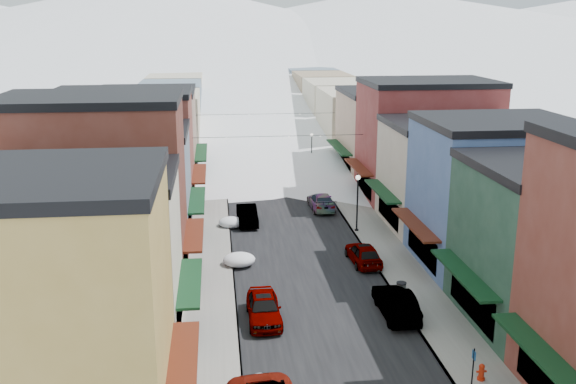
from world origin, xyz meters
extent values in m
cube|color=black|center=(0.00, 60.00, 0.01)|extent=(10.00, 160.00, 0.01)
cube|color=gray|center=(-6.60, 60.00, 0.07)|extent=(3.20, 160.00, 0.15)
cube|color=gray|center=(6.60, 60.00, 0.07)|extent=(3.20, 160.00, 0.15)
cube|color=slate|center=(-5.05, 60.00, 0.07)|extent=(0.10, 160.00, 0.15)
cube|color=slate|center=(5.05, 60.00, 0.07)|extent=(0.10, 160.00, 0.15)
cube|color=#BB9645|center=(-13.20, 4.00, 5.50)|extent=(10.00, 8.50, 11.00)
cube|color=black|center=(-13.20, 4.00, 11.25)|extent=(10.20, 8.70, 0.50)
cube|color=#541D0E|center=(-7.60, 4.00, 3.20)|extent=(1.20, 7.22, 0.15)
cube|color=beige|center=(-13.20, 12.50, 4.50)|extent=(10.00, 8.00, 9.00)
cube|color=black|center=(-13.20, 12.50, 9.25)|extent=(10.20, 8.20, 0.50)
cube|color=#0E3418|center=(-7.60, 12.50, 3.20)|extent=(1.20, 6.80, 0.15)
cube|color=maroon|center=(-13.70, 20.50, 6.00)|extent=(11.00, 8.00, 12.00)
cube|color=black|center=(-13.70, 20.50, 12.25)|extent=(11.20, 8.20, 0.50)
cube|color=#541D0E|center=(-7.60, 20.50, 3.20)|extent=(1.20, 6.80, 0.15)
cube|color=slate|center=(-13.20, 29.00, 4.25)|extent=(10.00, 9.00, 8.50)
cube|color=black|center=(-13.20, 29.00, 8.75)|extent=(10.20, 9.20, 0.50)
cube|color=#0E3418|center=(-7.60, 29.00, 3.20)|extent=(1.20, 7.65, 0.15)
cube|color=brown|center=(-14.20, 38.00, 5.25)|extent=(12.00, 9.00, 10.50)
cube|color=black|center=(-14.20, 38.00, 10.75)|extent=(12.20, 9.20, 0.50)
cube|color=#541D0E|center=(-7.60, 38.00, 3.20)|extent=(1.20, 7.65, 0.15)
cube|color=#8B6E5B|center=(-13.20, 48.00, 4.75)|extent=(10.00, 11.00, 9.50)
cube|color=black|center=(-13.20, 48.00, 9.75)|extent=(10.20, 11.20, 0.50)
cube|color=#0E3418|center=(-7.60, 48.00, 3.20)|extent=(1.20, 9.35, 0.15)
cube|color=#0E3418|center=(7.60, 3.00, 3.20)|extent=(1.20, 7.65, 0.15)
cube|color=#1E3F2F|center=(13.20, 12.00, 4.50)|extent=(10.00, 9.00, 9.00)
cube|color=black|center=(13.20, 12.00, 9.25)|extent=(10.20, 9.20, 0.50)
cube|color=#0E3418|center=(7.60, 12.00, 3.20)|extent=(1.20, 7.65, 0.15)
cube|color=#425E95|center=(13.20, 21.00, 5.00)|extent=(10.00, 9.00, 10.00)
cube|color=black|center=(13.20, 21.00, 10.25)|extent=(10.20, 9.20, 0.50)
cube|color=#541D0E|center=(7.60, 21.00, 3.20)|extent=(1.20, 7.65, 0.15)
cube|color=#BFAF9A|center=(13.70, 30.00, 4.25)|extent=(11.00, 9.00, 8.50)
cube|color=black|center=(13.70, 30.00, 8.75)|extent=(11.20, 9.20, 0.50)
cube|color=#0E3418|center=(7.60, 30.00, 3.20)|extent=(1.20, 7.65, 0.15)
cube|color=maroon|center=(14.20, 39.00, 5.50)|extent=(12.00, 9.00, 11.00)
cube|color=black|center=(14.20, 39.00, 11.25)|extent=(12.20, 9.20, 0.50)
cube|color=#541D0E|center=(7.60, 39.00, 3.20)|extent=(1.20, 7.65, 0.15)
cube|color=tan|center=(13.20, 49.00, 4.50)|extent=(10.00, 11.00, 9.00)
cube|color=black|center=(13.20, 49.00, 9.25)|extent=(10.20, 11.20, 0.50)
cube|color=#0E3418|center=(7.60, 49.00, 3.20)|extent=(1.20, 9.35, 0.15)
cube|color=gray|center=(-12.50, 62.00, 4.00)|extent=(9.00, 13.00, 8.00)
cube|color=gray|center=(12.50, 62.00, 4.00)|extent=(9.00, 13.00, 8.00)
cube|color=gray|center=(-12.50, 76.00, 4.00)|extent=(9.00, 13.00, 8.00)
cube|color=gray|center=(12.50, 76.00, 4.00)|extent=(9.00, 13.00, 8.00)
cube|color=gray|center=(-12.50, 90.00, 4.00)|extent=(9.00, 13.00, 8.00)
cube|color=gray|center=(12.50, 90.00, 4.00)|extent=(9.00, 13.00, 8.00)
cube|color=gray|center=(-12.50, 104.00, 4.00)|extent=(9.00, 13.00, 8.00)
cube|color=gray|center=(12.50, 104.00, 4.00)|extent=(9.00, 13.00, 8.00)
cube|color=silver|center=(0.00, 225.00, 6.00)|extent=(360.00, 40.00, 12.00)
cone|color=white|center=(-30.00, 275.00, 17.00)|extent=(300.00, 300.00, 34.00)
cone|color=white|center=(70.00, 270.00, 15.00)|extent=(320.00, 320.00, 30.00)
cone|color=white|center=(170.00, 290.00, 13.00)|extent=(280.00, 280.00, 26.00)
cylinder|color=black|center=(0.00, 40.00, 6.20)|extent=(16.40, 0.04, 0.04)
cylinder|color=black|center=(0.00, 55.00, 6.20)|extent=(16.40, 0.04, 0.04)
imported|color=#A4A8AC|center=(-3.50, 13.93, 0.81)|extent=(1.96, 4.80, 1.63)
imported|color=black|center=(-3.50, 32.40, 0.77)|extent=(1.76, 4.71, 1.54)
imported|color=gray|center=(-3.50, 50.56, 0.80)|extent=(2.81, 5.71, 1.60)
imported|color=black|center=(4.30, 13.69, 0.83)|extent=(1.76, 5.01, 1.65)
imported|color=#95989D|center=(4.30, 22.14, 0.78)|extent=(2.12, 4.67, 1.56)
imported|color=black|center=(3.52, 35.97, 0.76)|extent=(2.18, 5.23, 1.51)
imported|color=#989AA0|center=(-0.60, 57.78, 0.68)|extent=(2.10, 4.14, 1.35)
imported|color=silver|center=(1.00, 70.86, 0.75)|extent=(2.59, 5.43, 1.49)
cylinder|color=#B92109|center=(6.42, 6.15, 0.20)|extent=(0.37, 0.37, 0.11)
cylinder|color=#B92109|center=(6.42, 6.15, 0.48)|extent=(0.26, 0.26, 0.66)
sphere|color=#B92109|center=(6.42, 6.15, 0.85)|extent=(0.29, 0.29, 0.29)
cylinder|color=#B92109|center=(6.42, 6.15, 0.59)|extent=(0.49, 0.11, 0.11)
cylinder|color=black|center=(5.38, 4.85, 1.37)|extent=(0.07, 0.07, 2.43)
cube|color=navy|center=(5.38, 4.85, 2.25)|extent=(0.05, 0.33, 0.44)
cylinder|color=slate|center=(5.20, 15.68, 0.66)|extent=(0.58, 0.58, 1.01)
cylinder|color=black|center=(5.20, 15.68, 1.18)|extent=(0.63, 0.63, 0.07)
cylinder|color=black|center=(5.33, 29.09, 0.20)|extent=(0.32, 0.32, 0.11)
cylinder|color=black|center=(5.33, 29.09, 2.32)|extent=(0.13, 0.13, 4.33)
sphere|color=white|center=(5.33, 29.09, 4.64)|extent=(0.39, 0.39, 0.39)
cylinder|color=black|center=(5.20, 53.32, 0.20)|extent=(0.27, 0.27, 0.09)
cylinder|color=black|center=(5.20, 53.32, 1.95)|extent=(0.11, 0.11, 3.61)
sphere|color=white|center=(5.20, 53.32, 3.89)|extent=(0.32, 0.32, 0.32)
ellipsoid|color=white|center=(-4.19, 7.16, 0.25)|extent=(1.02, 0.92, 0.51)
ellipsoid|color=white|center=(-4.59, 22.62, 0.49)|extent=(2.30, 1.94, 0.97)
ellipsoid|color=white|center=(-4.39, 23.82, 0.25)|extent=(0.98, 0.88, 0.49)
ellipsoid|color=white|center=(-4.90, 31.51, 0.45)|extent=(2.14, 1.81, 0.90)
ellipsoid|color=white|center=(-4.70, 32.71, 0.23)|extent=(0.91, 0.82, 0.46)
camera|label=1|loc=(-5.96, -20.16, 16.97)|focal=40.00mm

